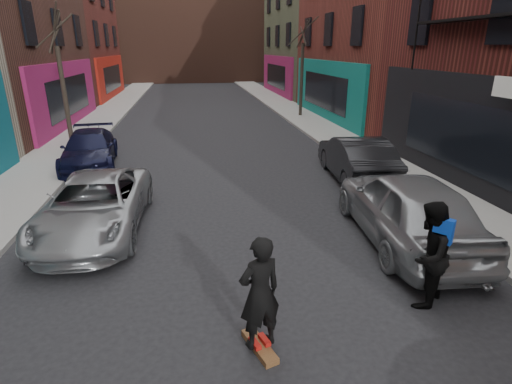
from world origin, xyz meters
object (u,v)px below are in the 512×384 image
object	(u,v)px
pedestrian	(428,254)
tree_left_far	(60,68)
skateboard	(260,346)
parked_right_far	(406,207)
tree_right_far	(302,59)
parked_left_far	(95,205)
skateboarder	(260,293)
parked_left_end	(90,149)
parked_right_end	(356,158)

from	to	relation	value
pedestrian	tree_left_far	bearing A→B (deg)	-96.19
skateboard	parked_right_far	bearing A→B (deg)	19.18
tree_right_far	parked_left_far	distance (m)	18.45
parked_left_far	parked_right_far	size ratio (longest dim) A/B	0.97
parked_left_far	skateboarder	distance (m)	5.69
parked_left_end	parked_right_end	world-z (taller)	parked_right_end
parked_left_far	skateboard	distance (m)	5.72
tree_left_far	parked_right_end	size ratio (longest dim) A/B	1.44
tree_left_far	parked_left_end	size ratio (longest dim) A/B	1.46
parked_left_far	skateboarder	size ratio (longest dim) A/B	2.74
parked_right_far	parked_right_end	bearing A→B (deg)	-93.89
parked_left_end	skateboarder	world-z (taller)	skateboarder
parked_left_end	parked_right_far	world-z (taller)	parked_right_far
skateboard	pedestrian	bearing A→B (deg)	-5.22
skateboard	tree_left_far	bearing A→B (deg)	95.26
parked_right_far	parked_right_end	world-z (taller)	parked_right_far
parked_right_far	skateboard	world-z (taller)	parked_right_far
skateboard	pedestrian	size ratio (longest dim) A/B	0.42
parked_right_end	parked_left_end	bearing A→B (deg)	-13.65
skateboarder	pedestrian	distance (m)	3.08
tree_right_far	skateboard	distance (m)	21.51
tree_right_far	pedestrian	size ratio (longest dim) A/B	3.60
tree_right_far	parked_right_far	world-z (taller)	tree_right_far
parked_right_end	skateboarder	xyz separation A→B (m)	(-4.60, -7.51, 0.23)
parked_left_far	skateboarder	world-z (taller)	skateboarder
tree_right_far	skateboard	xyz separation A→B (m)	(-6.20, -20.31, -3.48)
tree_left_far	parked_right_far	world-z (taller)	tree_left_far
skateboard	parked_right_end	bearing A→B (deg)	40.35
skateboard	pedestrian	distance (m)	3.21
tree_left_far	parked_right_far	distance (m)	15.39
parked_left_end	pedestrian	distance (m)	12.54
tree_left_far	parked_left_end	world-z (taller)	tree_left_far
tree_left_far	pedestrian	distance (m)	16.61
tree_right_far	skateboarder	bearing A→B (deg)	-106.97
parked_left_far	parked_right_far	xyz separation A→B (m)	(7.09, -1.73, 0.17)
parked_left_far	skateboard	size ratio (longest dim) A/B	6.00
tree_left_far	skateboard	bearing A→B (deg)	-66.56
parked_right_far	parked_right_end	distance (m)	4.60
tree_right_far	skateboarder	xyz separation A→B (m)	(-6.20, -20.31, -2.55)
parked_right_end	skateboard	distance (m)	8.83
parked_right_end	skateboarder	bearing A→B (deg)	63.78
parked_right_end	skateboard	world-z (taller)	parked_right_end
parked_left_end	tree_right_far	bearing A→B (deg)	35.80
parked_left_far	parked_right_far	world-z (taller)	parked_right_far
parked_left_end	pedestrian	bearing A→B (deg)	-58.64
tree_right_far	skateboard	bearing A→B (deg)	-106.97
parked_left_far	parked_left_end	size ratio (longest dim) A/B	1.07
tree_left_far	tree_right_far	size ratio (longest dim) A/B	0.96
tree_right_far	parked_left_end	xyz separation A→B (m)	(-10.80, -9.65, -2.88)
parked_left_end	skateboard	world-z (taller)	parked_left_end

